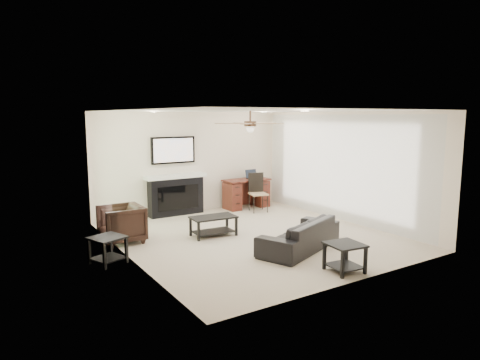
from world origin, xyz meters
The scene contains 10 objects.
room_shell centered at (0.19, 0.08, 1.68)m, with size 5.50×5.54×2.52m.
sofa centered at (0.27, -1.12, 0.28)m, with size 1.90×0.74×0.55m, color black.
armchair centered at (-2.33, 1.03, 0.36)m, with size 0.77×0.79×0.72m, color black.
coffee_table centered at (-0.63, 0.48, 0.20)m, with size 0.90×0.50×0.40m, color black.
end_table_near centered at (0.12, -2.37, 0.23)m, with size 0.52×0.52×0.45m, color black.
end_table_left centered at (-2.88, -0.02, 0.23)m, with size 0.50×0.50×0.45m, color black.
fireplace_unit centered at (-0.50, 2.58, 0.95)m, with size 1.52×0.34×1.91m, color black.
desk centered at (1.40, 2.36, 0.38)m, with size 1.22×0.56×0.76m, color #3E140F.
desk_chair centered at (1.40, 1.81, 0.48)m, with size 0.42×0.44×0.97m, color black.
laptop centered at (1.60, 2.34, 0.88)m, with size 0.33×0.24×0.23m, color black.
Camera 1 is at (-4.67, -6.88, 2.40)m, focal length 32.00 mm.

